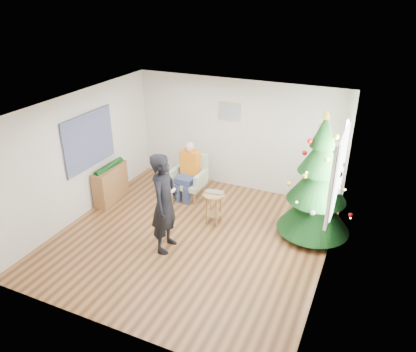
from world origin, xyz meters
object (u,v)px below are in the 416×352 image
at_px(christmas_tree, 318,183).
at_px(stool, 214,208).
at_px(console, 111,184).
at_px(standing_man, 165,203).
at_px(armchair, 189,181).

height_order(christmas_tree, stool, christmas_tree).
height_order(christmas_tree, console, christmas_tree).
relative_size(christmas_tree, stool, 3.80).
height_order(stool, standing_man, standing_man).
relative_size(christmas_tree, console, 2.52).
xyz_separation_m(stool, armchair, (-0.97, 0.83, 0.03)).
bearing_deg(armchair, christmas_tree, -7.33).
bearing_deg(christmas_tree, standing_man, -146.73).
distance_m(stool, armchair, 1.28).
relative_size(stool, standing_man, 0.35).
xyz_separation_m(christmas_tree, stool, (-1.95, -0.39, -0.80)).
height_order(stool, console, console).
distance_m(christmas_tree, console, 4.53).
xyz_separation_m(armchair, standing_man, (0.52, -2.01, 0.58)).
distance_m(christmas_tree, armchair, 3.05).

